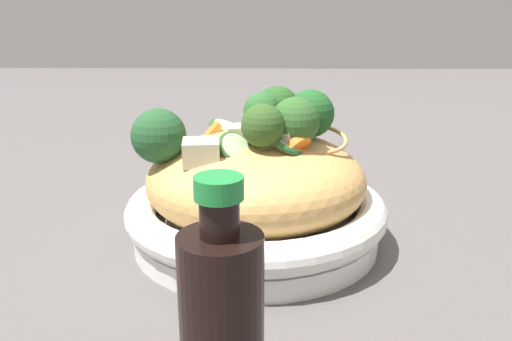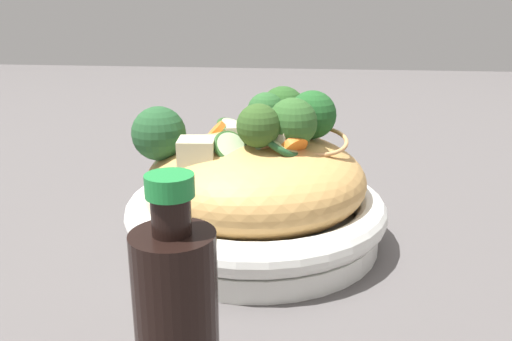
# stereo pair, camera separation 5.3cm
# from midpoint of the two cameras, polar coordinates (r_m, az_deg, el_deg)

# --- Properties ---
(ground_plane) EXTENTS (3.00, 3.00, 0.00)m
(ground_plane) POSITION_cam_midpoint_polar(r_m,az_deg,el_deg) (0.55, -2.74, -7.62)
(ground_plane) COLOR #524D4D
(serving_bowl) EXTENTS (0.26, 0.26, 0.05)m
(serving_bowl) POSITION_cam_midpoint_polar(r_m,az_deg,el_deg) (0.54, -2.78, -5.06)
(serving_bowl) COLOR white
(serving_bowl) RESTS_ON ground_plane
(noodle_heap) EXTENTS (0.22, 0.22, 0.10)m
(noodle_heap) POSITION_cam_midpoint_polar(r_m,az_deg,el_deg) (0.53, -2.82, -0.98)
(noodle_heap) COLOR tan
(noodle_heap) RESTS_ON serving_bowl
(broccoli_florets) EXTENTS (0.21, 0.16, 0.07)m
(broccoli_florets) POSITION_cam_midpoint_polar(r_m,az_deg,el_deg) (0.52, -2.91, 5.29)
(broccoli_florets) COLOR #97B56E
(broccoli_florets) RESTS_ON serving_bowl
(carrot_coins) EXTENTS (0.11, 0.10, 0.03)m
(carrot_coins) POSITION_cam_midpoint_polar(r_m,az_deg,el_deg) (0.52, -0.97, 3.54)
(carrot_coins) COLOR orange
(carrot_coins) RESTS_ON serving_bowl
(zucchini_slices) EXTENTS (0.10, 0.17, 0.04)m
(zucchini_slices) POSITION_cam_midpoint_polar(r_m,az_deg,el_deg) (0.54, -3.91, 3.58)
(zucchini_slices) COLOR beige
(zucchini_slices) RESTS_ON serving_bowl
(chicken_chunks) EXTENTS (0.11, 0.15, 0.04)m
(chicken_chunks) POSITION_cam_midpoint_polar(r_m,az_deg,el_deg) (0.52, -3.62, 3.64)
(chicken_chunks) COLOR beige
(chicken_chunks) RESTS_ON serving_bowl
(soy_sauce_bottle) EXTENTS (0.05, 0.05, 0.15)m
(soy_sauce_bottle) POSITION_cam_midpoint_polar(r_m,az_deg,el_deg) (0.31, -8.77, -16.30)
(soy_sauce_bottle) COLOR black
(soy_sauce_bottle) RESTS_ON ground_plane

